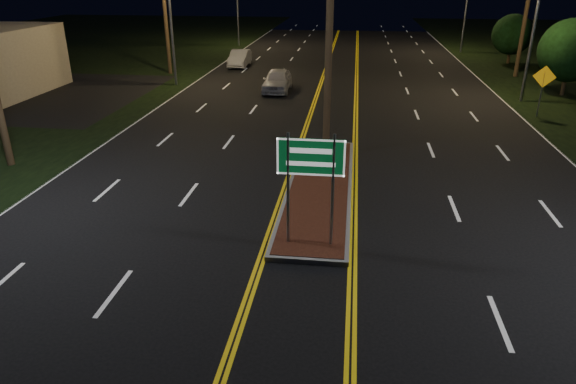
% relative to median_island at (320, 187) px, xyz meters
% --- Properties ---
extents(ground, '(120.00, 120.00, 0.00)m').
position_rel_median_island_xyz_m(ground, '(0.00, -7.00, -0.08)').
color(ground, black).
rests_on(ground, ground).
extents(median_island, '(2.25, 10.25, 0.17)m').
position_rel_median_island_xyz_m(median_island, '(0.00, 0.00, 0.00)').
color(median_island, gray).
rests_on(median_island, ground).
extents(highway_sign, '(1.80, 0.08, 3.20)m').
position_rel_median_island_xyz_m(highway_sign, '(0.00, -4.20, 2.32)').
color(highway_sign, gray).
rests_on(highway_sign, ground).
extents(streetlight_right_mid, '(1.91, 0.44, 9.00)m').
position_rel_median_island_xyz_m(streetlight_right_mid, '(10.61, 15.00, 5.57)').
color(streetlight_right_mid, gray).
rests_on(streetlight_right_mid, ground).
extents(shrub_mid, '(3.78, 3.78, 4.62)m').
position_rel_median_island_xyz_m(shrub_mid, '(14.00, 17.00, 2.64)').
color(shrub_mid, '#382819').
rests_on(shrub_mid, ground).
extents(shrub_far, '(3.24, 3.24, 3.96)m').
position_rel_median_island_xyz_m(shrub_far, '(13.80, 29.00, 2.25)').
color(shrub_far, '#382819').
rests_on(shrub_far, ground).
extents(car_near, '(2.15, 4.90, 1.62)m').
position_rel_median_island_xyz_m(car_near, '(-3.85, 15.86, 0.73)').
color(car_near, '#B5B6BC').
rests_on(car_near, ground).
extents(car_far, '(2.05, 4.57, 1.51)m').
position_rel_median_island_xyz_m(car_far, '(-8.22, 24.74, 0.67)').
color(car_far, silver).
rests_on(car_far, ground).
extents(warning_sign, '(1.06, 0.45, 2.69)m').
position_rel_median_island_xyz_m(warning_sign, '(10.80, 11.34, 1.69)').
color(warning_sign, gray).
rests_on(warning_sign, ground).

